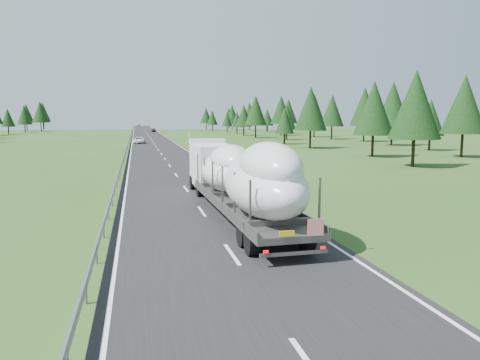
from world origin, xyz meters
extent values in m
plane|color=#264316|center=(0.00, 0.00, 0.00)|extent=(400.00, 400.00, 0.00)
cube|color=black|center=(0.00, 100.00, 0.01)|extent=(10.00, 400.00, 0.02)
cube|color=slate|center=(-5.30, 100.00, 0.60)|extent=(0.08, 400.00, 0.32)
cylinder|color=slate|center=(-5.30, 0.00, 0.30)|extent=(0.10, 0.10, 0.60)
cube|color=silver|center=(6.50, 30.00, 0.50)|extent=(0.12, 0.07, 1.00)
cube|color=black|center=(6.50, 30.00, 0.82)|extent=(0.13, 0.08, 0.12)
cube|color=silver|center=(6.50, 80.00, 0.50)|extent=(0.12, 0.07, 1.00)
cube|color=black|center=(6.50, 80.00, 0.82)|extent=(0.13, 0.08, 0.12)
cube|color=silver|center=(6.50, 130.00, 0.50)|extent=(0.12, 0.07, 1.00)
cube|color=black|center=(6.50, 130.00, 0.82)|extent=(0.13, 0.08, 0.12)
cube|color=silver|center=(6.50, 180.00, 0.50)|extent=(0.12, 0.07, 1.00)
cube|color=black|center=(6.50, 180.00, 0.82)|extent=(0.13, 0.08, 0.12)
cube|color=silver|center=(6.50, 230.00, 0.50)|extent=(0.12, 0.07, 1.00)
cube|color=black|center=(6.50, 230.00, 0.82)|extent=(0.13, 0.08, 0.12)
cube|color=silver|center=(6.50, 280.00, 0.50)|extent=(0.12, 0.07, 1.00)
cube|color=black|center=(6.50, 280.00, 0.82)|extent=(0.13, 0.08, 0.12)
cube|color=silver|center=(6.50, 330.00, 0.50)|extent=(0.12, 0.07, 1.00)
cube|color=black|center=(6.50, 330.00, 0.82)|extent=(0.13, 0.08, 0.12)
cylinder|color=slate|center=(7.20, 80.00, 1.00)|extent=(0.08, 0.08, 2.00)
cube|color=silver|center=(7.20, 80.00, 2.00)|extent=(0.05, 0.90, 1.20)
cylinder|color=black|center=(40.86, 39.09, 1.95)|extent=(0.36, 0.36, 3.89)
cone|color=black|center=(40.86, 39.09, 7.35)|extent=(6.05, 6.05, 8.11)
cylinder|color=black|center=(44.75, 52.22, 1.46)|extent=(0.36, 0.36, 2.93)
cone|color=black|center=(44.75, 52.22, 5.53)|extent=(4.55, 4.55, 6.10)
cylinder|color=black|center=(46.00, 66.42, 2.15)|extent=(0.36, 0.36, 4.30)
cone|color=black|center=(46.00, 66.42, 8.12)|extent=(6.69, 6.69, 8.96)
cylinder|color=black|center=(47.93, 81.93, 2.13)|extent=(0.36, 0.36, 4.27)
cone|color=black|center=(47.93, 81.93, 8.06)|extent=(6.63, 6.63, 8.89)
cylinder|color=black|center=(45.09, 93.74, 1.93)|extent=(0.36, 0.36, 3.87)
cone|color=black|center=(45.09, 93.74, 7.30)|extent=(6.02, 6.02, 8.06)
cylinder|color=black|center=(45.67, 107.34, 2.04)|extent=(0.36, 0.36, 4.07)
cone|color=black|center=(45.67, 107.34, 7.70)|extent=(6.34, 6.34, 8.49)
cylinder|color=black|center=(40.33, 121.61, 2.11)|extent=(0.36, 0.36, 4.22)
cone|color=black|center=(40.33, 121.61, 7.97)|extent=(6.56, 6.56, 8.79)
cylinder|color=black|center=(48.87, 140.18, 2.06)|extent=(0.36, 0.36, 4.12)
cone|color=black|center=(48.87, 140.18, 7.78)|extent=(6.40, 6.40, 8.58)
cylinder|color=black|center=(44.00, 149.99, 1.46)|extent=(0.36, 0.36, 2.93)
cone|color=black|center=(44.00, 149.99, 5.53)|extent=(4.55, 4.55, 6.10)
cylinder|color=black|center=(48.73, 167.56, 1.50)|extent=(0.36, 0.36, 3.00)
cone|color=black|center=(48.73, 167.56, 5.66)|extent=(4.66, 4.66, 6.24)
cylinder|color=black|center=(44.86, 181.80, 2.07)|extent=(0.36, 0.36, 4.14)
cone|color=black|center=(44.86, 181.80, 7.83)|extent=(6.45, 6.45, 8.63)
cylinder|color=black|center=(39.60, 193.88, 1.94)|extent=(0.36, 0.36, 3.88)
cone|color=black|center=(39.60, 193.88, 7.33)|extent=(6.04, 6.04, 8.08)
cylinder|color=black|center=(40.95, 209.32, 1.69)|extent=(0.36, 0.36, 3.39)
cone|color=black|center=(40.95, 209.32, 6.40)|extent=(5.27, 5.27, 7.06)
cylinder|color=black|center=(44.43, 223.86, 1.72)|extent=(0.36, 0.36, 3.45)
cone|color=black|center=(44.43, 223.86, 6.51)|extent=(5.36, 5.36, 7.18)
cylinder|color=black|center=(26.83, 29.10, 1.85)|extent=(0.36, 0.36, 3.70)
cone|color=black|center=(26.83, 29.10, 6.99)|extent=(5.75, 5.75, 7.71)
cylinder|color=black|center=(28.98, 42.45, 1.81)|extent=(0.36, 0.36, 3.62)
cone|color=black|center=(28.98, 42.45, 6.84)|extent=(5.63, 5.63, 7.55)
cylinder|color=black|center=(27.04, 61.80, 1.89)|extent=(0.36, 0.36, 3.78)
cone|color=black|center=(27.04, 61.80, 7.14)|extent=(5.88, 5.88, 7.87)
cylinder|color=black|center=(26.51, 75.27, 1.29)|extent=(0.36, 0.36, 2.59)
cone|color=black|center=(26.51, 75.27, 4.89)|extent=(4.03, 4.03, 5.40)
cylinder|color=black|center=(33.10, 93.90, 1.50)|extent=(0.36, 0.36, 3.00)
cone|color=black|center=(33.10, 93.90, 5.67)|extent=(4.67, 4.67, 6.25)
cylinder|color=black|center=(28.44, 106.92, 1.97)|extent=(0.36, 0.36, 3.94)
cone|color=black|center=(28.44, 106.92, 7.44)|extent=(6.13, 6.13, 8.21)
cylinder|color=black|center=(28.50, 121.67, 1.62)|extent=(0.36, 0.36, 3.24)
cone|color=black|center=(28.50, 121.67, 6.12)|extent=(5.04, 5.04, 6.75)
cylinder|color=black|center=(30.14, 139.29, 1.28)|extent=(0.36, 0.36, 2.56)
cone|color=black|center=(30.14, 139.29, 4.83)|extent=(3.98, 3.98, 5.33)
cylinder|color=black|center=(30.37, 158.35, 1.30)|extent=(0.36, 0.36, 2.59)
cone|color=black|center=(30.37, 158.35, 4.90)|extent=(4.04, 4.04, 5.40)
cylinder|color=black|center=(26.97, 172.45, 1.44)|extent=(0.36, 0.36, 2.88)
cone|color=black|center=(26.97, 172.45, 5.43)|extent=(4.48, 4.48, 5.99)
cylinder|color=black|center=(27.07, 190.58, 1.70)|extent=(0.36, 0.36, 3.39)
cone|color=black|center=(27.07, 190.58, 6.40)|extent=(5.27, 5.27, 7.06)
cylinder|color=black|center=(-44.84, 149.99, 1.45)|extent=(0.36, 0.36, 2.91)
cone|color=black|center=(-44.84, 149.99, 5.49)|extent=(4.52, 4.52, 6.05)
cylinder|color=black|center=(-43.50, 167.56, 1.70)|extent=(0.36, 0.36, 3.40)
cone|color=black|center=(-43.50, 167.56, 6.42)|extent=(5.29, 5.29, 7.08)
cylinder|color=black|center=(-40.59, 181.80, 2.04)|extent=(0.36, 0.36, 4.08)
cone|color=black|center=(-40.59, 181.80, 7.71)|extent=(6.35, 6.35, 8.50)
cylinder|color=black|center=(-48.32, 193.88, 1.93)|extent=(0.36, 0.36, 3.85)
cone|color=black|center=(-48.32, 193.88, 7.28)|extent=(6.00, 6.00, 8.03)
cylinder|color=black|center=(-44.64, 209.32, 2.12)|extent=(0.36, 0.36, 4.24)
cone|color=black|center=(-44.64, 209.32, 8.01)|extent=(6.59, 6.59, 8.83)
cylinder|color=black|center=(-47.00, 223.86, 1.95)|extent=(0.36, 0.36, 3.91)
cone|color=black|center=(-47.00, 223.86, 7.38)|extent=(6.08, 6.08, 8.14)
cube|color=silver|center=(1.80, 15.88, 2.05)|extent=(2.85, 5.48, 3.03)
cube|color=black|center=(1.80, 18.64, 2.60)|extent=(2.49, 0.15, 1.51)
cube|color=silver|center=(1.80, 18.26, 3.73)|extent=(2.74, 1.37, 0.32)
cube|color=#5C5957|center=(1.80, 14.80, 0.59)|extent=(2.79, 3.32, 0.27)
cylinder|color=black|center=(0.55, 17.83, 0.54)|extent=(0.41, 1.09, 1.08)
cylinder|color=black|center=(3.04, 17.83, 0.54)|extent=(0.41, 1.09, 1.08)
cylinder|color=black|center=(0.55, 14.37, 0.54)|extent=(0.41, 1.09, 1.08)
cylinder|color=black|center=(3.04, 14.37, 0.54)|extent=(0.41, 1.09, 1.08)
cube|color=#5C5957|center=(1.80, 5.61, 0.99)|extent=(3.32, 15.21, 0.28)
cube|color=#5C5957|center=(0.36, 5.61, 1.27)|extent=(0.47, 15.14, 0.26)
cube|color=#5C5957|center=(3.24, 5.61, 1.27)|extent=(0.47, 15.14, 0.26)
cube|color=#5C5957|center=(0.36, -0.88, 2.16)|extent=(0.08, 0.08, 2.05)
cube|color=#5C5957|center=(3.24, -0.88, 2.16)|extent=(0.08, 0.08, 2.05)
cube|color=#5C5957|center=(0.36, 1.71, 2.16)|extent=(0.08, 0.08, 2.05)
cube|color=#5C5957|center=(3.24, 1.71, 2.16)|extent=(0.08, 0.08, 2.05)
cube|color=#5C5957|center=(0.36, 4.31, 2.16)|extent=(0.08, 0.08, 2.05)
cube|color=#5C5957|center=(3.24, 4.31, 2.16)|extent=(0.08, 0.08, 2.05)
cube|color=#5C5957|center=(0.36, 6.90, 2.16)|extent=(0.08, 0.08, 2.05)
cube|color=#5C5957|center=(3.24, 6.90, 2.16)|extent=(0.08, 0.08, 2.05)
cube|color=#5C5957|center=(0.36, 9.50, 2.16)|extent=(0.08, 0.08, 2.05)
cube|color=#5C5957|center=(3.24, 9.50, 2.16)|extent=(0.08, 0.08, 2.05)
cube|color=#5C5957|center=(0.36, 12.09, 2.16)|extent=(0.08, 0.08, 2.05)
cube|color=#5C5957|center=(3.24, 12.09, 2.16)|extent=(0.08, 0.08, 2.05)
cylinder|color=black|center=(0.61, -0.23, 0.54)|extent=(0.46, 1.09, 1.08)
cylinder|color=black|center=(2.99, -0.23, 0.54)|extent=(0.46, 1.09, 1.08)
cylinder|color=black|center=(0.61, 1.06, 0.54)|extent=(0.46, 1.09, 1.08)
cylinder|color=black|center=(2.99, 1.06, 0.54)|extent=(0.46, 1.09, 1.08)
cube|color=#5C5957|center=(1.80, -1.91, 0.49)|extent=(2.71, 0.20, 0.13)
cube|color=red|center=(2.61, -1.98, 1.46)|extent=(0.65, 0.06, 0.65)
cube|color=yellow|center=(1.47, -1.98, 1.30)|extent=(0.60, 0.06, 0.19)
cube|color=red|center=(0.66, -1.98, 0.65)|extent=(0.20, 0.07, 0.11)
cube|color=red|center=(2.93, -1.98, 0.65)|extent=(0.20, 0.07, 0.11)
ellipsoid|color=silver|center=(1.80, 2.15, 2.50)|extent=(3.47, 8.54, 2.72)
ellipsoid|color=silver|center=(1.80, 1.09, 3.45)|extent=(2.61, 5.42, 2.18)
ellipsoid|color=silver|center=(1.80, 9.50, 2.28)|extent=(3.32, 7.57, 2.29)
ellipsoid|color=silver|center=(1.80, 8.56, 3.08)|extent=(2.50, 4.80, 1.83)
imported|color=white|center=(-3.07, 84.49, 0.69)|extent=(2.73, 5.18, 1.39)
imported|color=black|center=(2.87, 162.00, 0.72)|extent=(1.86, 4.28, 1.43)
imported|color=#192D46|center=(-1.87, 293.58, 0.68)|extent=(1.50, 4.12, 1.35)
camera|label=1|loc=(-3.68, -18.12, 5.57)|focal=35.00mm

